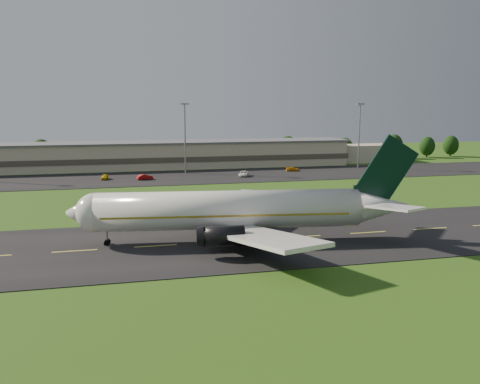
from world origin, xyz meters
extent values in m
plane|color=#234C13|center=(0.00, 0.00, 0.00)|extent=(360.00, 360.00, 0.00)
cube|color=black|center=(0.00, 0.00, 0.05)|extent=(220.00, 30.00, 0.10)
cube|color=black|center=(0.00, 72.00, 0.05)|extent=(260.00, 30.00, 0.10)
cylinder|color=silver|center=(-0.32, 0.00, 4.80)|extent=(38.41, 10.83, 5.60)
sphere|color=silver|center=(-19.14, 2.64, 4.80)|extent=(5.60, 5.60, 5.60)
cone|color=silver|center=(-21.12, 2.92, 4.80)|extent=(4.71, 5.88, 5.38)
cone|color=silver|center=(21.96, -3.13, 4.80)|extent=(9.68, 6.69, 5.49)
cube|color=olive|center=(-0.82, 0.07, 4.45)|extent=(35.44, 10.45, 0.28)
cube|color=black|center=(-19.73, 2.72, 5.35)|extent=(2.40, 3.25, 0.65)
cube|color=silver|center=(1.61, -11.38, 3.30)|extent=(11.96, 20.17, 2.20)
cube|color=silver|center=(4.67, 10.41, 3.30)|extent=(15.99, 19.80, 2.20)
cube|color=silver|center=(21.26, -8.08, 5.70)|extent=(6.67, 9.36, 0.91)
cube|color=silver|center=(22.65, 1.82, 5.70)|extent=(8.23, 9.23, 0.91)
cube|color=black|center=(20.47, -2.92, 6.60)|extent=(5.03, 1.24, 3.00)
cube|color=black|center=(22.95, -3.27, 10.30)|extent=(9.40, 1.76, 10.55)
cylinder|color=black|center=(-2.92, -7.71, 2.90)|extent=(5.92, 3.45, 2.70)
cylinder|color=black|center=(-0.70, 8.13, 2.90)|extent=(5.92, 3.45, 2.70)
cube|color=tan|center=(0.00, 96.00, 4.00)|extent=(120.00, 15.00, 8.00)
cube|color=#4C4438|center=(0.00, 96.00, 3.20)|extent=(121.00, 15.40, 1.60)
cube|color=#595B60|center=(0.00, 96.00, 8.15)|extent=(122.00, 16.00, 0.50)
cube|color=tan|center=(70.00, 98.00, 3.00)|extent=(28.00, 11.00, 6.00)
cylinder|color=gray|center=(5.00, 80.00, 10.00)|extent=(0.44, 0.44, 20.00)
cube|color=gray|center=(5.00, 80.00, 20.10)|extent=(2.40, 1.20, 0.50)
cylinder|color=gray|center=(60.00, 80.00, 10.00)|extent=(0.44, 0.44, 20.00)
cube|color=gray|center=(60.00, 80.00, 20.10)|extent=(2.40, 1.20, 0.50)
cylinder|color=black|center=(-37.45, 107.13, 1.42)|extent=(0.56, 0.56, 2.85)
ellipsoid|color=black|center=(-37.45, 107.13, 4.90)|extent=(6.64, 6.64, 8.30)
cylinder|color=black|center=(45.66, 106.50, 1.41)|extent=(0.56, 0.56, 2.81)
ellipsoid|color=black|center=(45.66, 106.50, 4.85)|extent=(6.57, 6.57, 8.21)
cylinder|color=black|center=(67.17, 105.29, 1.27)|extent=(0.56, 0.56, 2.53)
ellipsoid|color=black|center=(67.17, 105.29, 4.36)|extent=(5.91, 5.91, 7.38)
cylinder|color=black|center=(87.52, 106.24, 1.42)|extent=(0.56, 0.56, 2.83)
ellipsoid|color=black|center=(87.52, 106.24, 4.87)|extent=(6.60, 6.60, 8.26)
cylinder|color=black|center=(101.39, 105.81, 1.25)|extent=(0.56, 0.56, 2.49)
ellipsoid|color=black|center=(101.39, 105.81, 4.30)|extent=(5.82, 5.82, 7.28)
cylinder|color=black|center=(112.47, 106.93, 1.28)|extent=(0.56, 0.56, 2.56)
ellipsoid|color=black|center=(112.47, 106.93, 4.40)|extent=(5.96, 5.96, 7.45)
imported|color=gold|center=(-17.93, 72.11, 0.80)|extent=(2.11, 4.26, 1.39)
imported|color=#970A0C|center=(-7.55, 69.18, 0.81)|extent=(4.56, 2.84, 1.42)
imported|color=white|center=(19.77, 69.29, 0.84)|extent=(4.16, 5.83, 1.48)
imported|color=orange|center=(37.08, 77.14, 0.70)|extent=(4.35, 2.31, 1.20)
camera|label=1|loc=(-17.29, -74.07, 19.82)|focal=40.00mm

